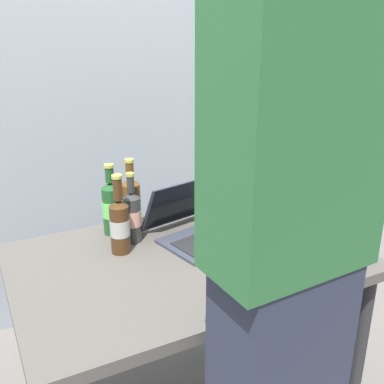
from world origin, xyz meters
name	(u,v)px	position (x,y,z in m)	size (l,w,h in m)	color
desk	(188,272)	(0.00, 0.00, 0.65)	(1.26, 0.84, 0.71)	#56514C
laptop	(195,225)	(0.10, 0.13, 0.76)	(0.39, 0.41, 0.22)	#383D4C
beer_bottle_green	(131,204)	(-0.11, 0.28, 0.84)	(0.08, 0.08, 0.32)	brown
beer_bottle_dark	(132,216)	(-0.14, 0.21, 0.82)	(0.07, 0.07, 0.28)	#333333
beer_bottle_amber	(112,206)	(-0.19, 0.32, 0.83)	(0.08, 0.08, 0.30)	#1E5123
beer_bottle_brown	(120,224)	(-0.21, 0.14, 0.83)	(0.07, 0.07, 0.31)	#472B14
person_figure	(286,265)	(-0.01, -0.57, 0.97)	(0.41, 0.29, 1.89)	#2D3347
coffee_mug	(355,250)	(0.51, -0.32, 0.77)	(0.11, 0.08, 0.10)	#BF4C33
back_wall	(103,72)	(0.00, 0.95, 1.30)	(6.00, 0.10, 2.60)	#99A3AD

